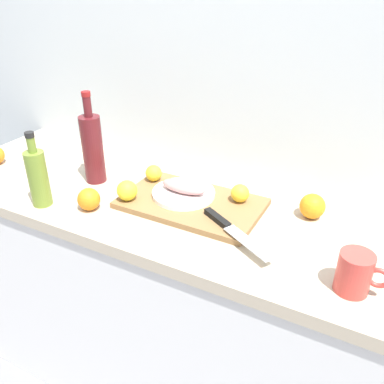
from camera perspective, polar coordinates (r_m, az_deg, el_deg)
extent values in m
cube|color=silver|center=(1.49, 6.84, 15.32)|extent=(3.20, 0.05, 2.50)
cube|color=white|center=(1.64, 0.71, -16.36)|extent=(2.00, 0.58, 0.86)
cube|color=#B7A88E|center=(1.36, 0.83, -2.91)|extent=(2.00, 0.60, 0.04)
cube|color=olive|center=(1.36, 0.00, -1.48)|extent=(0.45, 0.27, 0.02)
cylinder|color=white|center=(1.38, -1.16, -0.18)|extent=(0.21, 0.21, 0.01)
ellipsoid|color=tan|center=(1.36, -1.17, 0.76)|extent=(0.16, 0.07, 0.04)
cube|color=silver|center=(1.15, 7.76, -6.91)|extent=(0.17, 0.12, 0.00)
cube|color=black|center=(1.24, 3.51, -3.65)|extent=(0.11, 0.07, 0.02)
sphere|color=yellow|center=(1.34, 6.63, -0.16)|extent=(0.06, 0.06, 0.06)
sphere|color=yellow|center=(1.35, -8.93, 0.22)|extent=(0.07, 0.07, 0.07)
sphere|color=yellow|center=(1.47, -5.31, 2.62)|extent=(0.06, 0.06, 0.06)
cylinder|color=olive|center=(1.41, -20.41, 1.71)|extent=(0.06, 0.06, 0.19)
cylinder|color=olive|center=(1.37, -21.25, 6.08)|extent=(0.03, 0.03, 0.05)
cylinder|color=black|center=(1.36, -21.50, 7.36)|extent=(0.03, 0.03, 0.02)
cylinder|color=#59191E|center=(1.51, -13.45, 5.72)|extent=(0.07, 0.07, 0.24)
cylinder|color=#59191E|center=(1.46, -14.16, 11.36)|extent=(0.03, 0.03, 0.07)
cylinder|color=maroon|center=(1.44, -14.37, 12.98)|extent=(0.03, 0.03, 0.02)
cylinder|color=#CC3F38|center=(1.07, 21.41, -10.31)|extent=(0.08, 0.08, 0.11)
torus|color=#CC3F38|center=(1.07, 24.30, -10.74)|extent=(0.06, 0.01, 0.06)
sphere|color=orange|center=(1.36, -14.02, -0.97)|extent=(0.07, 0.07, 0.07)
sphere|color=orange|center=(1.33, 16.25, -1.88)|extent=(0.08, 0.08, 0.08)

